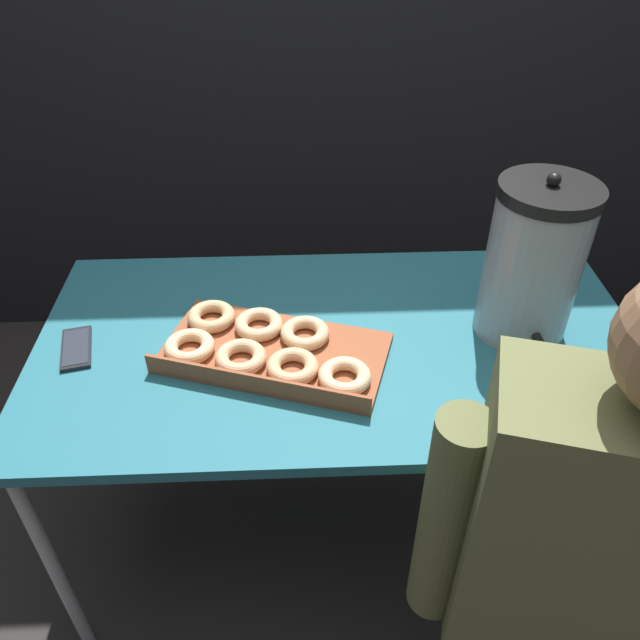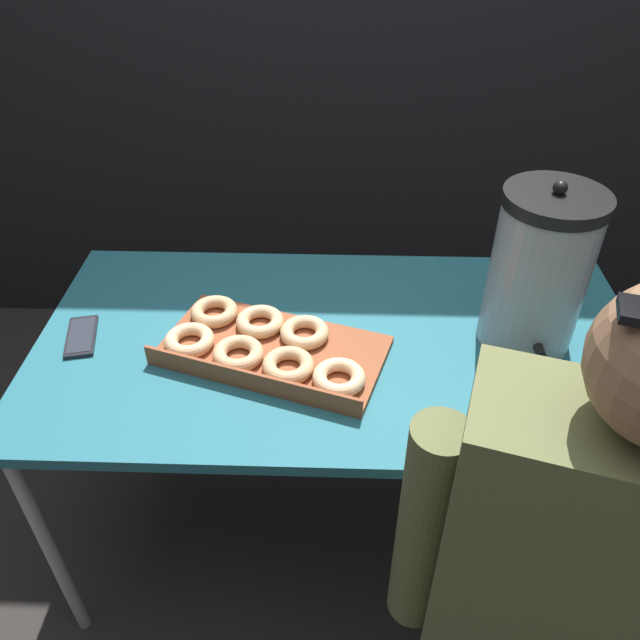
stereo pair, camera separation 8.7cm
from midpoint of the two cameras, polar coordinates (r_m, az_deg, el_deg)
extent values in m
plane|color=#2D2B28|center=(2.06, 2.63, -18.07)|extent=(12.00, 12.00, 0.00)
cube|color=#236675|center=(1.51, 3.41, -2.29)|extent=(1.45, 0.77, 0.03)
cylinder|color=#ADADB2|center=(1.70, -22.03, -18.93)|extent=(0.03, 0.03, 0.72)
cylinder|color=#ADADB2|center=(1.74, 27.61, -19.40)|extent=(0.03, 0.03, 0.72)
cylinder|color=#ADADB2|center=(2.11, -16.02, -3.64)|extent=(0.03, 0.03, 0.72)
cylinder|color=#ADADB2|center=(2.14, 21.49, -4.31)|extent=(0.03, 0.03, 0.72)
cube|color=brown|center=(1.46, -2.61, -2.80)|extent=(0.57, 0.41, 0.02)
cube|color=brown|center=(1.35, -4.68, -5.35)|extent=(0.49, 0.16, 0.04)
torus|color=#EBBE8B|center=(1.47, -10.20, -1.88)|extent=(0.16, 0.16, 0.03)
torus|color=#DCAE7B|center=(1.42, -5.75, -3.11)|extent=(0.13, 0.13, 0.03)
torus|color=tan|center=(1.38, -1.12, -4.21)|extent=(0.16, 0.16, 0.03)
torus|color=#EFC18E|center=(1.36, 3.48, -5.32)|extent=(0.16, 0.16, 0.03)
torus|color=tan|center=(1.55, -8.06, 0.73)|extent=(0.12, 0.12, 0.03)
torus|color=#E4B683|center=(1.51, -3.87, -0.19)|extent=(0.16, 0.16, 0.03)
torus|color=#E1B380|center=(1.47, 0.27, -1.18)|extent=(0.16, 0.16, 0.03)
cylinder|color=#939399|center=(1.49, 20.83, 3.67)|extent=(0.22, 0.22, 0.35)
cylinder|color=black|center=(1.40, 22.57, 10.09)|extent=(0.22, 0.22, 0.03)
sphere|color=black|center=(1.39, 22.83, 11.06)|extent=(0.03, 0.03, 0.03)
cylinder|color=black|center=(1.47, 20.97, -2.47)|extent=(0.02, 0.05, 0.02)
cube|color=black|center=(1.59, -19.53, -1.47)|extent=(0.10, 0.16, 0.01)
cube|color=#2D333D|center=(1.59, -19.58, -1.32)|extent=(0.09, 0.14, 0.00)
cube|color=#60663D|center=(1.16, 25.14, -19.45)|extent=(0.48, 0.32, 0.63)
cylinder|color=#60663D|center=(1.15, 11.85, -18.29)|extent=(0.10, 0.10, 0.50)
camera|label=1|loc=(0.04, -88.30, 1.33)|focal=35.00mm
camera|label=2|loc=(0.04, 91.70, -1.33)|focal=35.00mm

